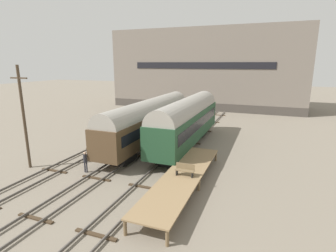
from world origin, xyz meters
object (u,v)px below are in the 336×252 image
object	(u,v)px
train_car_green	(187,119)
train_car_brown	(150,119)
person_worker	(85,160)
utility_pole	(24,116)
bench	(185,169)

from	to	relation	value
train_car_green	train_car_brown	xyz separation A→B (m)	(-4.30, -0.41, -0.15)
train_car_green	person_worker	bearing A→B (deg)	-120.66
train_car_brown	person_worker	xyz separation A→B (m)	(-1.61, -9.56, -1.81)
person_worker	utility_pole	world-z (taller)	utility_pole
person_worker	train_car_brown	bearing A→B (deg)	80.44
train_car_brown	utility_pole	bearing A→B (deg)	-123.84
person_worker	bench	bearing A→B (deg)	1.18
train_car_brown	bench	xyz separation A→B (m)	(7.14, -9.38, -1.41)
bench	person_worker	size ratio (longest dim) A/B	0.76
train_car_green	person_worker	size ratio (longest dim) A/B	8.99
train_car_green	utility_pole	distance (m)	15.74
train_car_brown	utility_pole	distance (m)	12.68
utility_pole	person_worker	bearing A→B (deg)	9.24
bench	utility_pole	bearing A→B (deg)	-175.73
bench	train_car_brown	bearing A→B (deg)	127.29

